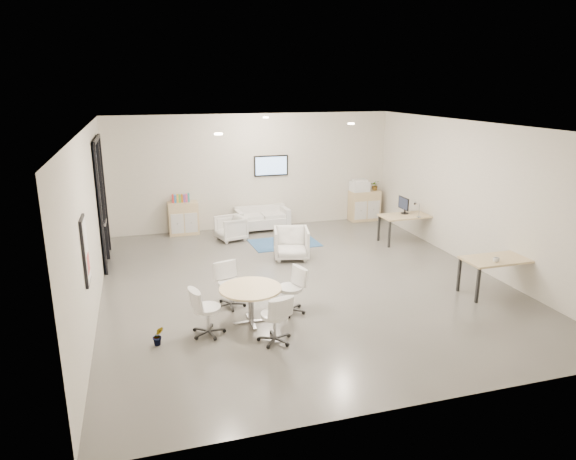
{
  "coord_description": "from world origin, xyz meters",
  "views": [
    {
      "loc": [
        -3.11,
        -9.51,
        3.97
      ],
      "look_at": [
        -0.19,
        0.4,
        1.02
      ],
      "focal_mm": 32.0,
      "sensor_mm": 36.0,
      "label": 1
    }
  ],
  "objects_px": {
    "sideboard_right": "(364,206)",
    "armchair_left": "(231,227)",
    "round_table": "(251,292)",
    "armchair_right": "(291,242)",
    "desk_front": "(498,262)",
    "sideboard_left": "(183,218)",
    "loveseat": "(262,219)",
    "desk_rear": "(407,218)"
  },
  "relations": [
    {
      "from": "sideboard_left",
      "to": "armchair_right",
      "type": "distance_m",
      "value": 3.57
    },
    {
      "from": "loveseat",
      "to": "sideboard_left",
      "type": "bearing_deg",
      "value": 173.38
    },
    {
      "from": "sideboard_right",
      "to": "armchair_left",
      "type": "xyz_separation_m",
      "value": [
        -4.23,
        -0.9,
        -0.1
      ]
    },
    {
      "from": "sideboard_right",
      "to": "armchair_right",
      "type": "height_order",
      "value": "sideboard_right"
    },
    {
      "from": "armchair_right",
      "to": "desk_front",
      "type": "relative_size",
      "value": 0.58
    },
    {
      "from": "sideboard_right",
      "to": "armchair_right",
      "type": "relative_size",
      "value": 1.11
    },
    {
      "from": "armchair_left",
      "to": "desk_front",
      "type": "height_order",
      "value": "desk_front"
    },
    {
      "from": "desk_rear",
      "to": "sideboard_left",
      "type": "bearing_deg",
      "value": 155.1
    },
    {
      "from": "sideboard_right",
      "to": "round_table",
      "type": "xyz_separation_m",
      "value": [
        -4.77,
        -5.83,
        0.11
      ]
    },
    {
      "from": "sideboard_right",
      "to": "desk_front",
      "type": "height_order",
      "value": "sideboard_right"
    },
    {
      "from": "armchair_right",
      "to": "round_table",
      "type": "height_order",
      "value": "armchair_right"
    },
    {
      "from": "sideboard_right",
      "to": "desk_front",
      "type": "distance_m",
      "value": 5.92
    },
    {
      "from": "desk_front",
      "to": "sideboard_left",
      "type": "bearing_deg",
      "value": 132.49
    },
    {
      "from": "armchair_right",
      "to": "desk_rear",
      "type": "distance_m",
      "value": 3.29
    },
    {
      "from": "armchair_right",
      "to": "round_table",
      "type": "relative_size",
      "value": 0.76
    },
    {
      "from": "armchair_left",
      "to": "round_table",
      "type": "relative_size",
      "value": 0.66
    },
    {
      "from": "sideboard_left",
      "to": "desk_rear",
      "type": "distance_m",
      "value": 5.98
    },
    {
      "from": "armchair_left",
      "to": "armchair_right",
      "type": "relative_size",
      "value": 0.86
    },
    {
      "from": "loveseat",
      "to": "desk_front",
      "type": "relative_size",
      "value": 1.08
    },
    {
      "from": "loveseat",
      "to": "armchair_right",
      "type": "height_order",
      "value": "armchair_right"
    },
    {
      "from": "sideboard_left",
      "to": "round_table",
      "type": "xyz_separation_m",
      "value": [
        0.59,
        -5.84,
        0.11
      ]
    },
    {
      "from": "armchair_right",
      "to": "desk_front",
      "type": "xyz_separation_m",
      "value": [
        3.26,
        -3.13,
        0.24
      ]
    },
    {
      "from": "desk_front",
      "to": "round_table",
      "type": "distance_m",
      "value": 4.9
    },
    {
      "from": "round_table",
      "to": "loveseat",
      "type": "bearing_deg",
      "value": 74.69
    },
    {
      "from": "sideboard_right",
      "to": "armchair_left",
      "type": "distance_m",
      "value": 4.32
    },
    {
      "from": "loveseat",
      "to": "round_table",
      "type": "xyz_separation_m",
      "value": [
        -1.56,
        -5.7,
        0.26
      ]
    },
    {
      "from": "loveseat",
      "to": "armchair_left",
      "type": "bearing_deg",
      "value": -145.85
    },
    {
      "from": "armchair_right",
      "to": "armchair_left",
      "type": "bearing_deg",
      "value": 132.56
    },
    {
      "from": "loveseat",
      "to": "desk_rear",
      "type": "height_order",
      "value": "desk_rear"
    },
    {
      "from": "desk_rear",
      "to": "desk_front",
      "type": "height_order",
      "value": "same"
    },
    {
      "from": "sideboard_right",
      "to": "armchair_right",
      "type": "bearing_deg",
      "value": -138.43
    },
    {
      "from": "sideboard_left",
      "to": "sideboard_right",
      "type": "bearing_deg",
      "value": -0.12
    },
    {
      "from": "loveseat",
      "to": "desk_front",
      "type": "bearing_deg",
      "value": -62.92
    },
    {
      "from": "armchair_left",
      "to": "desk_front",
      "type": "xyz_separation_m",
      "value": [
        4.35,
        -5.02,
        0.3
      ]
    },
    {
      "from": "sideboard_right",
      "to": "armchair_left",
      "type": "height_order",
      "value": "sideboard_right"
    },
    {
      "from": "loveseat",
      "to": "armchair_left",
      "type": "distance_m",
      "value": 1.27
    },
    {
      "from": "sideboard_right",
      "to": "desk_rear",
      "type": "height_order",
      "value": "sideboard_right"
    },
    {
      "from": "sideboard_left",
      "to": "round_table",
      "type": "distance_m",
      "value": 5.87
    },
    {
      "from": "sideboard_right",
      "to": "loveseat",
      "type": "height_order",
      "value": "sideboard_right"
    },
    {
      "from": "round_table",
      "to": "desk_front",
      "type": "bearing_deg",
      "value": -0.99
    },
    {
      "from": "sideboard_right",
      "to": "round_table",
      "type": "height_order",
      "value": "sideboard_right"
    },
    {
      "from": "sideboard_left",
      "to": "armchair_right",
      "type": "xyz_separation_m",
      "value": [
        2.23,
        -2.79,
        -0.04
      ]
    }
  ]
}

